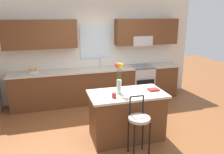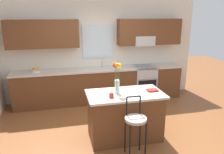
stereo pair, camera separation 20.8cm
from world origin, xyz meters
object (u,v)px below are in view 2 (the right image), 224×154
Objects in this scene: oven_range at (143,82)px; kitchen_island at (125,116)px; flower_vase at (117,76)px; bar_stool_near at (135,122)px; fruit_bowl_oranges at (36,71)px; mug_ceramic at (111,95)px; cookbook at (152,90)px.

oven_range is 2.28m from kitchen_island.
flower_vase is at bearing 169.74° from kitchen_island.
bar_stool_near is 1.77× the size of flower_vase.
flower_vase is 2.55m from fruit_bowl_oranges.
mug_ceramic is (-0.30, 0.43, 0.33)m from bar_stool_near.
bar_stool_near is at bearing -76.52° from flower_vase.
kitchen_island is (-1.14, -1.97, 0.00)m from oven_range.
cookbook is (0.54, -0.01, 0.47)m from kitchen_island.
cookbook is at bearing -41.26° from fruit_bowl_oranges.
bar_stool_near is 11.58× the size of mug_ceramic.
oven_range is at bearing 59.95° from kitchen_island.
fruit_bowl_oranges is at bearing 131.20° from kitchen_island.
mug_ceramic reaches higher than cookbook.
flower_vase is 0.76m from cookbook.
bar_stool_near reaches higher than mug_ceramic.
fruit_bowl_oranges is (-1.75, 1.99, 0.50)m from kitchen_island.
bar_stool_near is 0.62m from mug_ceramic.
kitchen_island is at bearing -120.05° from oven_range.
fruit_bowl_oranges is (-1.75, 2.60, 0.33)m from bar_stool_near.
mug_ceramic is 0.45× the size of cookbook.
mug_ceramic is (-1.44, -2.14, 0.51)m from oven_range.
oven_range and kitchen_island have the same top height.
cookbook is at bearing -106.97° from oven_range.
mug_ceramic is at bearing 124.97° from bar_stool_near.
oven_range is 0.65× the size of kitchen_island.
mug_ceramic is at bearing -127.24° from flower_vase.
flower_vase reaches higher than oven_range.
bar_stool_near is at bearing -56.12° from fruit_bowl_oranges.
bar_stool_near is at bearing -90.00° from kitchen_island.
oven_range is 4.60× the size of cookbook.
oven_range is 1.56× the size of flower_vase.
cookbook is (0.84, 0.16, -0.03)m from mug_ceramic.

